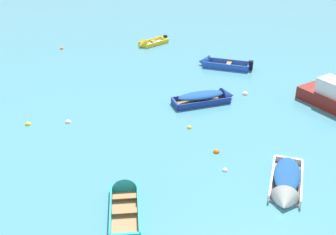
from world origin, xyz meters
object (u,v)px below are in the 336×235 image
object	(u,v)px
mooring_buoy_outer_edge	(189,128)
mooring_buoy_between_boats_right	(216,152)
rowboat_white_center	(286,186)
mooring_buoy_trailing	(28,125)
rowboat_deep_blue_far_right	(211,97)
rowboat_turquoise_cluster_inner	(125,196)
rowboat_blue_foreground_center	(216,64)
rowboat_yellow_back_row_center	(147,44)
mooring_buoy_between_boats_left	(245,94)
mooring_buoy_near_foreground	(68,123)
mooring_buoy_far_field	(225,171)
mooring_buoy_central	(62,49)

from	to	relation	value
mooring_buoy_outer_edge	mooring_buoy_between_boats_right	bearing A→B (deg)	-75.85
rowboat_white_center	mooring_buoy_trailing	world-z (taller)	rowboat_white_center
rowboat_deep_blue_far_right	rowboat_turquoise_cluster_inner	distance (m)	12.17
rowboat_blue_foreground_center	rowboat_white_center	bearing A→B (deg)	-96.67
rowboat_white_center	rowboat_turquoise_cluster_inner	xyz separation A→B (m)	(-7.95, 1.16, -0.14)
rowboat_yellow_back_row_center	mooring_buoy_outer_edge	distance (m)	17.02
rowboat_blue_foreground_center	mooring_buoy_outer_edge	distance (m)	11.38
rowboat_turquoise_cluster_inner	mooring_buoy_between_boats_left	distance (m)	14.59
rowboat_white_center	rowboat_yellow_back_row_center	distance (m)	24.52
rowboat_blue_foreground_center	mooring_buoy_trailing	distance (m)	16.96
rowboat_turquoise_cluster_inner	mooring_buoy_near_foreground	world-z (taller)	rowboat_turquoise_cluster_inner
mooring_buoy_near_foreground	mooring_buoy_far_field	bearing A→B (deg)	-41.85
mooring_buoy_central	mooring_buoy_trailing	world-z (taller)	mooring_buoy_trailing
rowboat_turquoise_cluster_inner	mooring_buoy_central	bearing A→B (deg)	97.48
mooring_buoy_outer_edge	mooring_buoy_near_foreground	bearing A→B (deg)	162.32
mooring_buoy_between_boats_right	rowboat_blue_foreground_center	bearing A→B (deg)	72.14
rowboat_yellow_back_row_center	mooring_buoy_between_boats_left	size ratio (longest dim) A/B	7.59
mooring_buoy_outer_edge	mooring_buoy_between_boats_left	size ratio (longest dim) A/B	0.69
mooring_buoy_near_foreground	mooring_buoy_trailing	world-z (taller)	same
mooring_buoy_central	mooring_buoy_far_field	size ratio (longest dim) A/B	1.10
mooring_buoy_outer_edge	mooring_buoy_between_boats_left	world-z (taller)	mooring_buoy_between_boats_left
rowboat_turquoise_cluster_inner	mooring_buoy_near_foreground	xyz separation A→B (m)	(-2.65, 8.61, -0.20)
mooring_buoy_far_field	mooring_buoy_near_foreground	bearing A→B (deg)	138.15
rowboat_turquoise_cluster_inner	mooring_buoy_central	world-z (taller)	rowboat_turquoise_cluster_inner
rowboat_blue_foreground_center	mooring_buoy_trailing	world-z (taller)	rowboat_blue_foreground_center
rowboat_turquoise_cluster_inner	mooring_buoy_trailing	distance (m)	10.28
rowboat_white_center	rowboat_yellow_back_row_center	bearing A→B (deg)	96.57
rowboat_deep_blue_far_right	mooring_buoy_far_field	world-z (taller)	rowboat_deep_blue_far_right
rowboat_blue_foreground_center	rowboat_deep_blue_far_right	world-z (taller)	rowboat_blue_foreground_center
mooring_buoy_near_foreground	mooring_buoy_trailing	xyz separation A→B (m)	(-2.55, 0.26, 0.00)
rowboat_blue_foreground_center	mooring_buoy_outer_edge	size ratio (longest dim) A/B	13.96
mooring_buoy_central	mooring_buoy_between_boats_right	world-z (taller)	mooring_buoy_between_boats_right
mooring_buoy_central	mooring_buoy_outer_edge	xyz separation A→B (m)	(8.09, -17.87, 0.00)
mooring_buoy_near_foreground	rowboat_turquoise_cluster_inner	bearing A→B (deg)	-72.86
mooring_buoy_near_foreground	mooring_buoy_far_field	distance (m)	11.08
rowboat_blue_foreground_center	mooring_buoy_between_boats_right	size ratio (longest dim) A/B	11.91
rowboat_white_center	mooring_buoy_central	size ratio (longest dim) A/B	12.91
mooring_buoy_outer_edge	mooring_buoy_near_foreground	distance (m)	7.96
mooring_buoy_far_field	mooring_buoy_trailing	bearing A→B (deg)	144.69
rowboat_deep_blue_far_right	rowboat_blue_foreground_center	bearing A→B (deg)	69.04
mooring_buoy_far_field	rowboat_deep_blue_far_right	bearing A→B (deg)	77.79
mooring_buoy_central	mooring_buoy_between_boats_right	xyz separation A→B (m)	(8.87, -20.98, 0.00)
mooring_buoy_outer_edge	mooring_buoy_trailing	world-z (taller)	mooring_buoy_trailing
rowboat_turquoise_cluster_inner	mooring_buoy_between_boats_right	world-z (taller)	rowboat_turquoise_cluster_inner
rowboat_yellow_back_row_center	rowboat_deep_blue_far_right	bearing A→B (deg)	-80.48
rowboat_yellow_back_row_center	mooring_buoy_central	bearing A→B (deg)	174.15
rowboat_blue_foreground_center	mooring_buoy_between_boats_left	xyz separation A→B (m)	(0.34, -6.09, -0.25)
rowboat_white_center	mooring_buoy_between_boats_left	bearing A→B (deg)	78.18
rowboat_yellow_back_row_center	mooring_buoy_between_boats_right	xyz separation A→B (m)	(0.57, -20.13, -0.18)
rowboat_white_center	mooring_buoy_between_boats_right	world-z (taller)	rowboat_white_center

